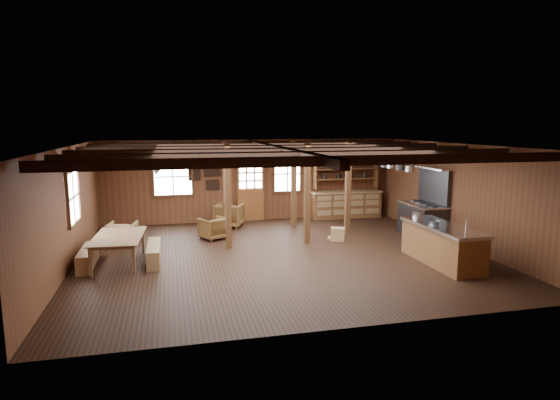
% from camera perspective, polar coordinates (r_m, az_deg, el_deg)
% --- Properties ---
extents(room, '(10.04, 9.04, 2.84)m').
position_cam_1_polar(room, '(11.78, 0.05, -0.14)').
color(room, black).
rests_on(room, ground).
extents(ceiling_joists, '(9.80, 8.82, 0.18)m').
position_cam_1_polar(ceiling_joists, '(11.81, -0.15, 6.13)').
color(ceiling_joists, black).
rests_on(ceiling_joists, ceiling).
extents(timber_posts, '(3.95, 2.35, 2.80)m').
position_cam_1_polar(timber_posts, '(13.90, 0.16, 1.30)').
color(timber_posts, '#472514').
rests_on(timber_posts, floor).
extents(back_door, '(1.02, 0.08, 2.15)m').
position_cam_1_polar(back_door, '(16.17, -3.59, 0.55)').
color(back_door, brown).
rests_on(back_door, floor).
extents(window_back_left, '(1.32, 0.06, 1.32)m').
position_cam_1_polar(window_back_left, '(15.86, -12.93, 2.79)').
color(window_back_left, white).
rests_on(window_back_left, wall_back).
extents(window_back_right, '(1.02, 0.06, 1.32)m').
position_cam_1_polar(window_back_right, '(16.35, 0.88, 3.21)').
color(window_back_right, white).
rests_on(window_back_right, wall_back).
extents(window_left, '(0.14, 1.24, 1.32)m').
position_cam_1_polar(window_left, '(12.15, -23.95, 0.30)').
color(window_left, white).
rests_on(window_left, wall_back).
extents(notice_boards, '(1.08, 0.03, 0.90)m').
position_cam_1_polar(notice_boards, '(15.90, -8.95, 3.07)').
color(notice_boards, silver).
rests_on(notice_boards, wall_back).
extents(back_counter, '(2.55, 0.60, 2.45)m').
position_cam_1_polar(back_counter, '(16.88, 8.02, -0.11)').
color(back_counter, brown).
rests_on(back_counter, floor).
extents(pendant_lamps, '(1.86, 2.36, 0.66)m').
position_cam_1_polar(pendant_lamps, '(12.36, -11.27, 4.10)').
color(pendant_lamps, '#313133').
rests_on(pendant_lamps, ceiling).
extents(pot_rack, '(0.35, 3.00, 0.41)m').
position_cam_1_polar(pot_rack, '(12.91, 12.80, 4.44)').
color(pot_rack, '#313133').
rests_on(pot_rack, ceiling).
extents(kitchen_island, '(0.93, 2.52, 1.20)m').
position_cam_1_polar(kitchen_island, '(11.89, 19.15, -5.11)').
color(kitchen_island, brown).
rests_on(kitchen_island, floor).
extents(step_stool, '(0.51, 0.44, 0.38)m').
position_cam_1_polar(step_stool, '(13.55, 7.03, -4.18)').
color(step_stool, '#9A7146').
rests_on(step_stool, floor).
extents(commercial_range, '(0.86, 1.68, 2.08)m').
position_cam_1_polar(commercial_range, '(14.56, 17.19, -1.69)').
color(commercial_range, '#313133').
rests_on(commercial_range, floor).
extents(dining_table, '(1.23, 2.05, 0.70)m').
position_cam_1_polar(dining_table, '(11.85, -18.84, -5.79)').
color(dining_table, brown).
rests_on(dining_table, floor).
extents(bench_wall, '(0.29, 1.55, 0.43)m').
position_cam_1_polar(bench_wall, '(11.99, -22.40, -6.50)').
color(bench_wall, '#9A7146').
rests_on(bench_wall, floor).
extents(bench_aisle, '(0.30, 1.59, 0.44)m').
position_cam_1_polar(bench_aisle, '(11.83, -15.12, -6.28)').
color(bench_aisle, '#9A7146').
rests_on(bench_aisle, floor).
extents(armchair_a, '(0.92, 0.93, 0.64)m').
position_cam_1_polar(armchair_a, '(13.78, -8.11, -3.43)').
color(armchair_a, brown).
rests_on(armchair_a, floor).
extents(armchair_b, '(1.09, 1.11, 0.77)m').
position_cam_1_polar(armchair_b, '(15.33, -6.17, -1.84)').
color(armchair_b, brown).
rests_on(armchair_b, floor).
extents(armchair_c, '(0.83, 0.84, 0.67)m').
position_cam_1_polar(armchair_c, '(13.60, -18.64, -3.94)').
color(armchair_c, '#966C44').
rests_on(armchair_c, floor).
extents(counter_pot, '(0.27, 0.27, 0.16)m').
position_cam_1_polar(counter_pot, '(12.56, 16.45, -1.70)').
color(counter_pot, silver).
rests_on(counter_pot, kitchen_island).
extents(bowl, '(0.34, 0.34, 0.07)m').
position_cam_1_polar(bowl, '(11.95, 18.33, -2.56)').
color(bowl, silver).
rests_on(bowl, kitchen_island).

